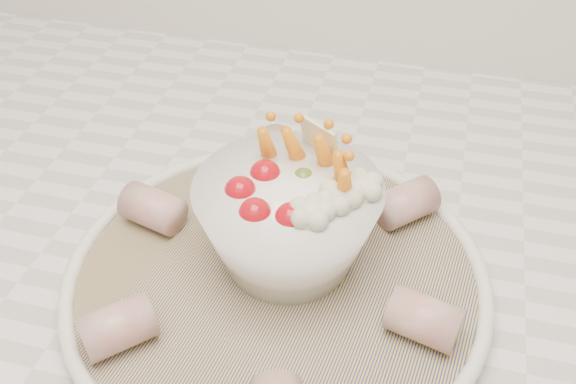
# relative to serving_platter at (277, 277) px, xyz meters

# --- Properties ---
(serving_platter) EXTENTS (0.37, 0.37, 0.02)m
(serving_platter) POSITION_rel_serving_platter_xyz_m (0.00, 0.00, 0.00)
(serving_platter) COLOR navy
(serving_platter) RESTS_ON kitchen_counter
(veggie_bowl) EXTENTS (0.14, 0.14, 0.11)m
(veggie_bowl) POSITION_rel_serving_platter_xyz_m (0.01, 0.02, 0.05)
(veggie_bowl) COLOR white
(veggie_bowl) RESTS_ON serving_platter
(cured_meat_rolls) EXTENTS (0.29, 0.32, 0.03)m
(cured_meat_rolls) POSITION_rel_serving_platter_xyz_m (0.00, -0.00, 0.02)
(cured_meat_rolls) COLOR #A14C49
(cured_meat_rolls) RESTS_ON serving_platter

